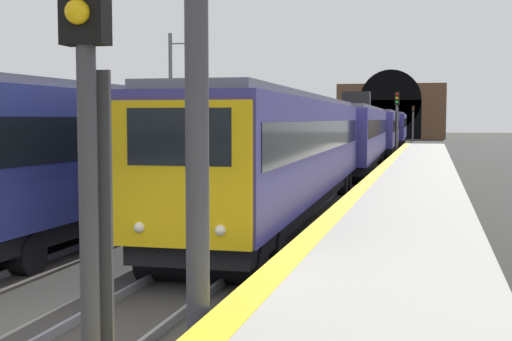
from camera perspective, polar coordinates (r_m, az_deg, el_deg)
name	(u,v)px	position (r m, az deg, el deg)	size (l,w,h in m)	color
platform_right	(371,330)	(9.32, 9.43, -12.78)	(112.00, 3.51, 0.95)	#9E9B93
platform_right_edge_strip	(258,286)	(9.43, 0.20, -9.49)	(112.00, 0.50, 0.01)	yellow
track_main_line	(104,340)	(10.45, -12.36, -13.43)	(160.00, 3.03, 0.21)	#383533
train_main_approaching	(371,132)	(52.93, 9.41, 3.17)	(82.77, 3.18, 4.83)	navy
train_adjacent_platform	(216,140)	(29.48, -3.29, 2.51)	(37.30, 3.14, 4.07)	navy
railway_signal_near	(89,180)	(5.90, -13.54, -0.75)	(0.39, 0.38, 4.54)	#38383D
railway_signal_mid	(397,119)	(55.61, 11.48, 4.19)	(0.39, 0.38, 5.32)	#4C4C54
railway_signal_far	(413,120)	(101.29, 12.76, 4.03)	(0.39, 0.38, 5.07)	#4C4C54
tunnel_portal	(391,111)	(115.66, 11.00, 4.82)	(2.86, 17.46, 11.13)	brown
catenary_mast_near	(171,102)	(40.91, -6.98, 5.58)	(0.22, 1.87, 8.14)	#595B60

